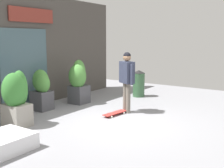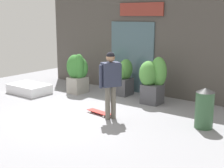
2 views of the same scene
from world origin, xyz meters
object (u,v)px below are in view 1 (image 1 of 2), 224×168
(planter_box_mid, at_px, (78,80))
(trash_bin, at_px, (139,83))
(skateboarder, at_px, (127,76))
(skateboard, at_px, (115,113))
(planter_box_right, at_px, (16,96))
(planter_box_left, at_px, (42,89))

(planter_box_mid, relative_size, trash_bin, 1.46)
(skateboarder, xyz_separation_m, planter_box_mid, (0.10, 1.89, -0.28))
(skateboarder, xyz_separation_m, skateboard, (-0.44, 0.11, -0.99))
(skateboard, relative_size, trash_bin, 0.86)
(skateboarder, xyz_separation_m, trash_bin, (2.14, 0.79, -0.57))
(planter_box_right, height_order, trash_bin, planter_box_right)
(planter_box_mid, bearing_deg, skateboarder, -92.97)
(skateboard, relative_size, planter_box_left, 0.70)
(planter_box_left, xyz_separation_m, planter_box_mid, (1.24, -0.33, 0.14))
(skateboarder, relative_size, trash_bin, 1.78)
(skateboarder, distance_m, skateboard, 1.09)
(skateboard, distance_m, planter_box_right, 2.64)
(skateboarder, height_order, planter_box_left, skateboarder)
(skateboarder, distance_m, trash_bin, 2.35)
(skateboard, height_order, planter_box_left, planter_box_left)
(skateboard, height_order, planter_box_right, planter_box_right)
(planter_box_left, bearing_deg, planter_box_mid, -14.77)
(planter_box_mid, bearing_deg, trash_bin, -28.44)
(planter_box_left, bearing_deg, trash_bin, -23.57)
(planter_box_left, distance_m, trash_bin, 3.59)
(planter_box_left, height_order, trash_bin, planter_box_left)
(planter_box_left, relative_size, trash_bin, 1.24)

